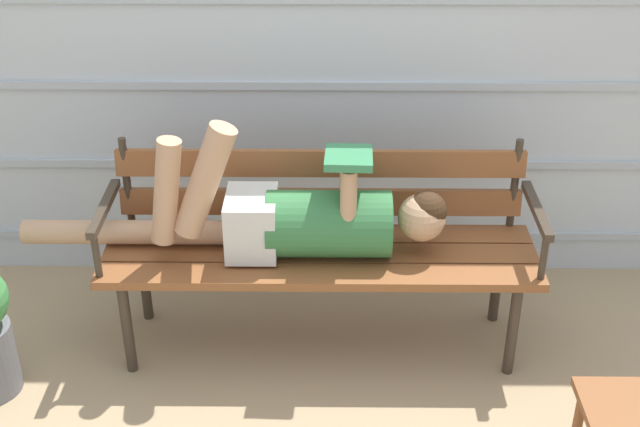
# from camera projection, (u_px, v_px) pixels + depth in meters

# --- Properties ---
(ground_plane) EXTENTS (12.00, 12.00, 0.00)m
(ground_plane) POSITION_uv_depth(u_px,v_px,m) (320.00, 368.00, 3.51)
(ground_plane) COLOR tan
(house_siding) EXTENTS (4.79, 0.08, 2.27)m
(house_siding) POSITION_uv_depth(u_px,v_px,m) (321.00, 41.00, 3.63)
(house_siding) COLOR #B2BCC6
(house_siding) RESTS_ON ground
(park_bench) EXTENTS (1.75, 0.48, 0.86)m
(park_bench) POSITION_uv_depth(u_px,v_px,m) (320.00, 236.00, 3.47)
(park_bench) COLOR brown
(park_bench) RESTS_ON ground
(reclining_person) EXTENTS (1.70, 0.27, 0.59)m
(reclining_person) POSITION_uv_depth(u_px,v_px,m) (293.00, 217.00, 3.35)
(reclining_person) COLOR #33703D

